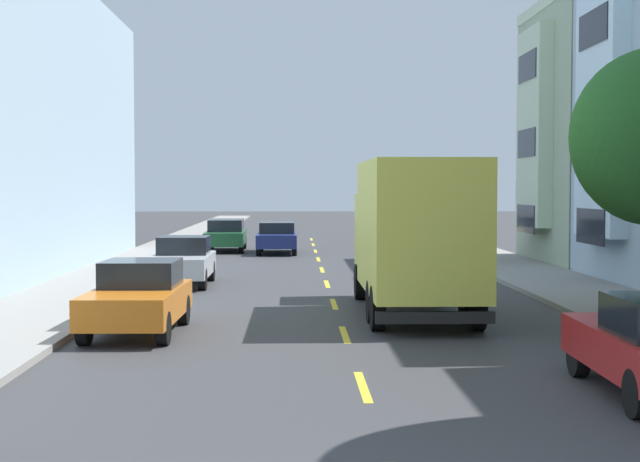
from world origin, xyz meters
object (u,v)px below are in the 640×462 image
parked_pickup_charcoal (426,242)px  parked_hatchback_silver (183,261)px  parked_wagon_forest (226,234)px  moving_navy_sedan (277,237)px  delivery_box_truck (414,230)px  parked_wagon_champagne (395,229)px  parked_hatchback_orange (138,297)px

parked_pickup_charcoal → parked_hatchback_silver: 12.23m
parked_wagon_forest → moving_navy_sedan: size_ratio=1.05×
moving_navy_sedan → parked_wagon_forest: bearing=146.5°
delivery_box_truck → parked_wagon_forest: bearing=105.1°
parked_wagon_forest → moving_navy_sedan: 2.96m
delivery_box_truck → moving_navy_sedan: (-3.60, 20.88, -1.27)m
delivery_box_truck → parked_wagon_forest: size_ratio=1.61×
parked_wagon_champagne → parked_hatchback_silver: 22.23m
delivery_box_truck → parked_pickup_charcoal: size_ratio=1.42×
parked_wagon_champagne → delivery_box_truck: bearing=-95.4°
parked_wagon_champagne → moving_navy_sedan: bearing=-133.6°
parked_wagon_champagne → parked_hatchback_silver: same height
parked_pickup_charcoal → parked_hatchback_silver: parked_pickup_charcoal is taller
moving_navy_sedan → parked_hatchback_silver: bearing=-101.0°
parked_wagon_forest → moving_navy_sedan: parked_wagon_forest is taller
parked_wagon_champagne → parked_pickup_charcoal: parked_pickup_charcoal is taller
delivery_box_truck → parked_wagon_forest: 23.35m
delivery_box_truck → parked_hatchback_orange: 6.71m
parked_hatchback_silver → moving_navy_sedan: bearing=79.0°
parked_hatchback_orange → parked_pickup_charcoal: (8.61, 18.01, 0.07)m
parked_hatchback_orange → moving_navy_sedan: (2.48, 23.43, -0.01)m
parked_pickup_charcoal → parked_hatchback_orange: bearing=-115.6°
parked_wagon_champagne → moving_navy_sedan: size_ratio=1.06×
delivery_box_truck → parked_hatchback_silver: 9.49m
parked_wagon_champagne → parked_hatchback_silver: size_ratio=1.19×
delivery_box_truck → moving_navy_sedan: bearing=99.8°
parked_wagon_forest → delivery_box_truck: bearing=-74.9°
parked_pickup_charcoal → moving_navy_sedan: parked_pickup_charcoal is taller
parked_wagon_forest → parked_hatchback_silver: 15.52m
parked_wagon_champagne → parked_pickup_charcoal: bearing=-90.2°
parked_hatchback_silver → parked_hatchback_orange: bearing=-88.7°
parked_hatchback_silver → moving_navy_sedan: 14.14m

